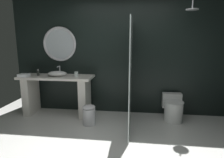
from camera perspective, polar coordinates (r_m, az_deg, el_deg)
The scene contains 11 objects.
back_wall_panel at distance 4.32m, azimuth 2.35°, elevation 7.04°, with size 4.80×0.10×2.60m, color black.
vanity_counter at distance 4.42m, azimuth -15.80°, elevation -3.53°, with size 1.58×0.58×0.87m.
vessel_sink at distance 4.33m, azimuth -15.82°, elevation 1.57°, with size 0.41×0.34×0.20m.
tumbler_cup at distance 4.16m, azimuth -10.48°, elevation 1.43°, with size 0.08×0.08×0.11m, color silver.
soap_dispenser at distance 4.52m, azimuth -20.90°, elevation 1.74°, with size 0.05×0.05×0.14m.
round_wall_mirror at distance 4.54m, azimuth -15.15°, elevation 9.89°, with size 0.76×0.06×0.76m.
shower_glass_panel at distance 3.59m, azimuth 5.53°, elevation 1.12°, with size 0.02×1.42×1.98m, color silver.
rain_shower_head at distance 4.07m, azimuth 22.53°, elevation 18.69°, with size 0.23×0.23×0.33m.
toilet at distance 4.22m, azimuth 17.49°, elevation -8.13°, with size 0.40×0.57×0.52m.
waste_bin at distance 3.86m, azimuth -6.76°, elevation -10.39°, with size 0.25×0.25×0.39m.
folded_hand_towel at distance 4.47m, azimuth -24.49°, elevation 0.98°, with size 0.20×0.18×0.06m, color white.
Camera 1 is at (0.37, -2.39, 1.63)m, focal length 31.10 mm.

